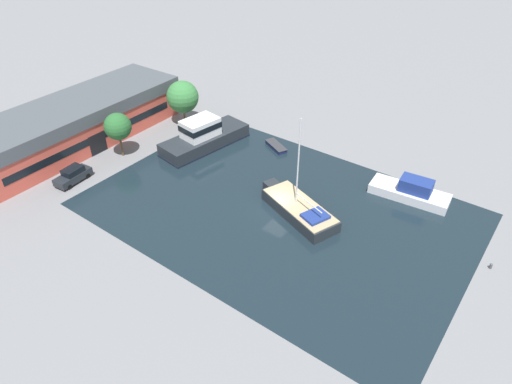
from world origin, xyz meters
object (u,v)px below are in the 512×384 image
Objects in this scene: quay_tree_near_building at (118,127)px; sailboat_moored at (298,208)px; quay_tree_by_water at (183,97)px; motor_cruiser at (204,136)px; small_dinghy at (276,146)px; warehouse_building at (73,124)px; cabin_boat at (411,191)px; parked_car at (73,175)px.

quay_tree_near_building is 24.27m from sailboat_moored.
quay_tree_by_water is 0.58× the size of sailboat_moored.
motor_cruiser is (7.81, -6.51, -2.60)m from quay_tree_near_building.
small_dinghy is at bearing -47.92° from quay_tree_near_building.
warehouse_building is 26.03m from small_dinghy.
cabin_boat is at bearing -68.52° from quay_tree_near_building.
sailboat_moored is 0.86× the size of motor_cruiser.
sailboat_moored reaches higher than quay_tree_by_water.
sailboat_moored reaches higher than motor_cruiser.
sailboat_moored is at bearing 172.88° from motor_cruiser.
warehouse_building is 2.78× the size of sailboat_moored.
motor_cruiser is (-3.17, -6.43, -2.59)m from quay_tree_by_water.
small_dinghy is at bearing -82.37° from quay_tree_by_water.
warehouse_building is 4.80× the size of quay_tree_by_water.
small_dinghy is at bearing -57.57° from warehouse_building.
sailboat_moored reaches higher than warehouse_building.
quay_tree_near_building is 0.45× the size of motor_cruiser.
quay_tree_near_building is 10.49m from motor_cruiser.
quay_tree_near_building is at bearing 58.68° from motor_cruiser.
quay_tree_by_water is 25.32m from sailboat_moored.
parked_car is 1.15× the size of small_dinghy.
small_dinghy is (20.04, -14.15, -0.59)m from parked_car.
quay_tree_near_building is at bearing -22.03° from small_dinghy.
parked_car is 0.52× the size of cabin_boat.
sailboat_moored is at bearing -82.93° from quay_tree_near_building.
parked_car is 0.41× the size of sailboat_moored.
sailboat_moored is at bearing 134.33° from cabin_boat.
warehouse_building is 6.73× the size of parked_car.
quay_tree_near_building is (1.41, -7.35, 1.26)m from warehouse_building.
parked_car is at bearing -179.87° from quay_tree_by_water.
warehouse_building is 41.86m from cabin_boat.
cabin_boat reaches higher than small_dinghy.
small_dinghy is (5.07, -7.76, -1.14)m from motor_cruiser.
quay_tree_by_water is 1.40× the size of parked_car.
warehouse_building is at bearing 100.82° from quay_tree_near_building.
sailboat_moored is (2.96, -23.87, -3.29)m from quay_tree_near_building.
sailboat_moored reaches higher than parked_car.
motor_cruiser is at bearing 95.27° from cabin_boat.
quay_tree_by_water is 0.72× the size of cabin_boat.
small_dinghy is (1.90, -14.19, -3.73)m from quay_tree_by_water.
parked_car is (-18.14, -0.04, -3.14)m from quay_tree_by_water.
motor_cruiser reaches higher than cabin_boat.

